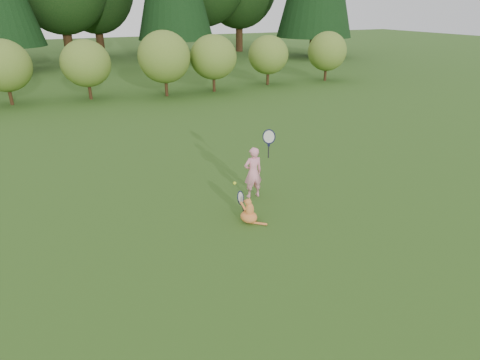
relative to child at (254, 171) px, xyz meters
name	(u,v)px	position (x,y,z in m)	size (l,w,h in m)	color
ground	(249,233)	(-0.76, -1.32, -0.59)	(100.00, 100.00, 0.00)	#1C4B15
shrub_row	(118,65)	(-0.76, 11.68, 0.81)	(28.00, 3.00, 2.80)	#597B26
child	(254,171)	(0.00, 0.00, 0.00)	(0.61, 0.37, 1.68)	pink
cat	(248,209)	(-0.57, -0.93, -0.33)	(0.48, 0.73, 0.67)	orange
tennis_ball	(235,183)	(-0.74, -0.68, 0.15)	(0.06, 0.06, 0.06)	#AADA19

